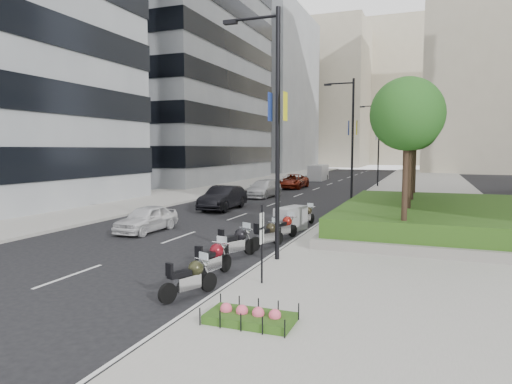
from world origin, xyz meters
The scene contains 33 objects.
ground centered at (0.00, 0.00, 0.00)m, with size 160.00×160.00×0.00m, color black.
sidewalk_right centered at (9.00, 30.00, 0.07)m, with size 10.00×100.00×0.15m, color #9E9B93.
sidewalk_left centered at (-12.00, 30.00, 0.07)m, with size 8.00×100.00×0.15m, color #9E9B93.
lane_edge centered at (3.70, 30.00, 0.01)m, with size 0.12×100.00×0.01m, color silver.
lane_centre centered at (-1.50, 30.00, 0.01)m, with size 0.12×100.00×0.01m, color silver.
building_grey_mid centered at (-24.00, 38.00, 20.00)m, with size 22.00×26.00×40.00m, color gray.
building_grey_far centered at (-24.00, 70.00, 15.00)m, with size 22.00×26.00×30.00m, color gray.
building_cream_right centered at (22.00, 80.00, 18.00)m, with size 28.00×24.00×36.00m, color #B7AD93.
building_cream_left centered at (-18.00, 100.00, 17.00)m, with size 26.00×24.00×34.00m, color #B7AD93.
building_cream_centre centered at (2.00, 120.00, 19.00)m, with size 30.00×24.00×38.00m, color #B7AD93.
planter centered at (10.00, 10.00, 0.35)m, with size 10.00×14.00×0.40m, color gray.
hedge centered at (10.00, 10.00, 0.95)m, with size 9.40×13.40×0.80m, color #274D16.
flower_bed centered at (5.60, -5.00, 0.25)m, with size 2.00×1.00×0.20m, color #274D16.
tree_0 centered at (8.50, 4.00, 5.42)m, with size 2.80×2.80×6.30m.
tree_1 centered at (8.50, 8.00, 5.42)m, with size 2.80×2.80×6.30m.
tree_2 centered at (8.50, 12.00, 5.42)m, with size 2.80×2.80×6.30m.
tree_3 centered at (8.50, 16.00, 5.42)m, with size 2.80×2.80×6.30m.
lamp_post_0 centered at (4.14, 1.00, 5.07)m, with size 2.34×0.45×9.00m.
lamp_post_1 centered at (4.14, 18.00, 5.07)m, with size 2.34×0.45×9.00m.
lamp_post_2 centered at (4.14, 36.00, 5.07)m, with size 2.34×0.45×9.00m.
parking_sign centered at (4.80, -2.00, 1.46)m, with size 0.06×0.32×2.50m.
motorcycle_0 centered at (3.21, -3.48, 0.54)m, with size 0.94×1.90×1.00m.
motorcycle_1 centered at (2.91, -1.45, 0.57)m, with size 0.71×2.12×1.06m.
motorcycle_2 centered at (2.59, 1.23, 0.58)m, with size 1.06×2.06×1.09m.
motorcycle_3 centered at (3.13, 3.31, 0.55)m, with size 0.93×1.97×1.03m.
motorcycle_4 centered at (3.25, 5.34, 0.55)m, with size 0.82×2.01×1.03m.
motorcycle_5 centered at (2.95, 7.35, 0.61)m, with size 1.31×2.17×1.23m.
motorcycle_6 centered at (3.22, 9.43, 0.53)m, with size 0.67×1.96×0.98m.
car_a centered at (-3.75, 4.68, 0.66)m, with size 1.56×3.88×1.32m, color white.
car_b centered at (-3.71, 13.68, 0.80)m, with size 1.70×4.88×1.61m, color black.
car_c centered at (-3.93, 22.36, 0.73)m, with size 2.04×5.01×1.45m, color silver.
car_d centered at (-4.00, 31.81, 0.74)m, with size 2.45×5.32×1.48m, color maroon.
delivery_van centered at (-4.28, 44.82, 0.96)m, with size 1.94×4.92×2.06m.
Camera 1 is at (9.30, -14.43, 4.11)m, focal length 32.00 mm.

